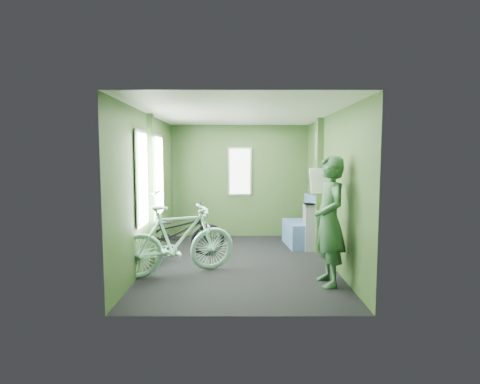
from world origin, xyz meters
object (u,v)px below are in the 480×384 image
object	(u,v)px
passenger	(329,221)
waste_box	(311,227)
bicycle_mint	(178,275)
bicycle_black	(175,258)
bench_seat	(301,231)

from	to	relation	value
passenger	waste_box	xyz separation A→B (m)	(0.12, 1.82, -0.42)
bicycle_mint	waste_box	bearing A→B (deg)	-79.15
bicycle_mint	passenger	world-z (taller)	passenger
bicycle_black	bench_seat	world-z (taller)	bench_seat
waste_box	bench_seat	distance (m)	0.37
passenger	waste_box	world-z (taller)	passenger
passenger	waste_box	bearing A→B (deg)	169.47
bicycle_mint	waste_box	distance (m)	2.61
bicycle_black	bench_seat	distance (m)	2.40
bench_seat	waste_box	bearing A→B (deg)	-76.11
bench_seat	passenger	bearing A→B (deg)	-95.38
bicycle_black	bicycle_mint	size ratio (longest dim) A/B	0.99
bicycle_mint	passenger	size ratio (longest dim) A/B	1.01
bicycle_black	passenger	world-z (taller)	passenger
passenger	bicycle_mint	bearing A→B (deg)	-107.27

